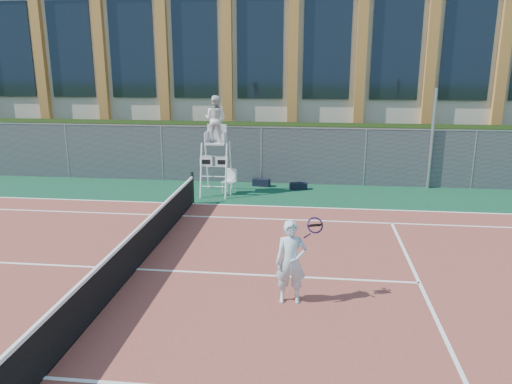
# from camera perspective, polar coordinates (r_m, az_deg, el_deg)

# --- Properties ---
(ground) EXTENTS (120.00, 120.00, 0.00)m
(ground) POSITION_cam_1_polar(r_m,az_deg,el_deg) (12.06, -13.54, -8.71)
(ground) COLOR #233814
(apron) EXTENTS (36.00, 20.00, 0.01)m
(apron) POSITION_cam_1_polar(r_m,az_deg,el_deg) (12.92, -12.04, -6.96)
(apron) COLOR #0D392C
(apron) RESTS_ON ground
(tennis_court) EXTENTS (23.77, 10.97, 0.02)m
(tennis_court) POSITION_cam_1_polar(r_m,az_deg,el_deg) (12.05, -13.55, -8.62)
(tennis_court) COLOR brown
(tennis_court) RESTS_ON apron
(tennis_net) EXTENTS (0.10, 11.30, 1.10)m
(tennis_net) POSITION_cam_1_polar(r_m,az_deg,el_deg) (11.85, -13.70, -6.33)
(tennis_net) COLOR black
(tennis_net) RESTS_ON ground
(fence) EXTENTS (40.00, 0.06, 2.20)m
(fence) POSITION_cam_1_polar(r_m,az_deg,el_deg) (19.89, -5.15, 4.29)
(fence) COLOR #595E60
(fence) RESTS_ON ground
(hedge) EXTENTS (40.00, 1.40, 2.20)m
(hedge) POSITION_cam_1_polar(r_m,az_deg,el_deg) (21.04, -4.49, 4.89)
(hedge) COLOR black
(hedge) RESTS_ON ground
(building) EXTENTS (45.00, 10.60, 8.22)m
(building) POSITION_cam_1_polar(r_m,az_deg,el_deg) (28.57, -1.50, 13.70)
(building) COLOR beige
(building) RESTS_ON ground
(steel_pole) EXTENTS (0.12, 0.12, 3.75)m
(steel_pole) POSITION_cam_1_polar(r_m,az_deg,el_deg) (19.74, 19.45, 5.70)
(steel_pole) COLOR #9EA0A5
(steel_pole) RESTS_ON ground
(umpire_chair) EXTENTS (1.00, 1.53, 3.57)m
(umpire_chair) POSITION_cam_1_polar(r_m,az_deg,el_deg) (17.85, -4.65, 8.00)
(umpire_chair) COLOR white
(umpire_chair) RESTS_ON ground
(plastic_chair) EXTENTS (0.54, 0.54, 0.91)m
(plastic_chair) POSITION_cam_1_polar(r_m,az_deg,el_deg) (18.14, -2.99, 1.49)
(plastic_chair) COLOR silver
(plastic_chair) RESTS_ON apron
(sports_bag_near) EXTENTS (0.70, 0.39, 0.28)m
(sports_bag_near) POSITION_cam_1_polar(r_m,az_deg,el_deg) (19.26, 0.60, 1.11)
(sports_bag_near) COLOR black
(sports_bag_near) RESTS_ON apron
(sports_bag_far) EXTENTS (0.69, 0.41, 0.26)m
(sports_bag_far) POSITION_cam_1_polar(r_m,az_deg,el_deg) (18.82, 4.86, 0.69)
(sports_bag_far) COLOR black
(sports_bag_far) RESTS_ON apron
(tennis_player) EXTENTS (0.96, 0.67, 1.71)m
(tennis_player) POSITION_cam_1_polar(r_m,az_deg,el_deg) (9.95, 4.04, -7.97)
(tennis_player) COLOR silver
(tennis_player) RESTS_ON tennis_court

